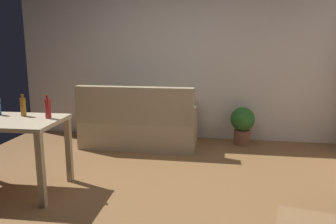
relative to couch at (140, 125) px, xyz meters
name	(u,v)px	position (x,y,z in m)	size (l,w,h in m)	color
ground_plane	(151,193)	(0.51, -1.59, -0.32)	(5.20, 4.40, 0.02)	olive
wall_rear	(179,53)	(0.51, 0.61, 1.04)	(5.20, 0.10, 2.70)	silver
couch	(140,125)	(0.00, 0.00, 0.00)	(1.67, 0.84, 0.92)	tan
desk	(2,130)	(-0.99, -1.76, 0.34)	(1.22, 0.73, 0.76)	#C6B28E
potted_plant	(242,123)	(1.51, 0.31, 0.02)	(0.36, 0.36, 0.57)	brown
bottle_amber	(23,107)	(-0.85, -1.58, 0.55)	(0.06, 0.06, 0.23)	#9E6019
bottle_red	(48,108)	(-0.54, -1.65, 0.56)	(0.06, 0.06, 0.24)	#AD2323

